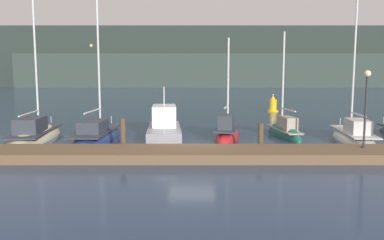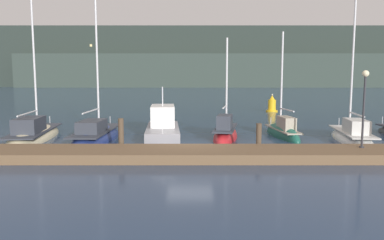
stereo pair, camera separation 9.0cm
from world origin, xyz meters
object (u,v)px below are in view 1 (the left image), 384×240
object	(u,v)px
sailboat_berth_7	(284,135)
sailboat_berth_8	(354,138)
sailboat_berth_6	(227,136)
dock_lamppost	(367,96)
sailboat_berth_4	(98,138)
sailboat_berth_3	(36,136)
channel_buoy	(273,105)
motorboat_berth_5	(165,134)

from	to	relation	value
sailboat_berth_7	sailboat_berth_8	size ratio (longest dim) A/B	0.74
sailboat_berth_6	dock_lamppost	world-z (taller)	sailboat_berth_6
sailboat_berth_4	sailboat_berth_7	world-z (taller)	sailboat_berth_4
sailboat_berth_3	sailboat_berth_6	world-z (taller)	sailboat_berth_3
sailboat_berth_8	sailboat_berth_6	bearing A→B (deg)	173.30
sailboat_berth_7	channel_buoy	bearing A→B (deg)	80.32
sailboat_berth_4	sailboat_berth_6	distance (m)	8.01
sailboat_berth_3	channel_buoy	xyz separation A→B (m)	(18.67, 17.64, 0.57)
sailboat_berth_3	sailboat_berth_8	size ratio (longest dim) A/B	0.97
sailboat_berth_4	motorboat_berth_5	distance (m)	4.09
sailboat_berth_3	channel_buoy	size ratio (longest dim) A/B	5.17
sailboat_berth_3	sailboat_berth_7	xyz separation A→B (m)	(15.79, 0.78, -0.02)
sailboat_berth_6	sailboat_berth_8	xyz separation A→B (m)	(7.58, -0.89, 0.02)
motorboat_berth_5	dock_lamppost	xyz separation A→B (m)	(10.04, -5.00, 2.63)
sailboat_berth_3	channel_buoy	distance (m)	25.69
sailboat_berth_3	dock_lamppost	xyz separation A→B (m)	(18.15, -5.31, 2.82)
sailboat_berth_3	motorboat_berth_5	bearing A→B (deg)	-2.20
sailboat_berth_4	channel_buoy	size ratio (longest dim) A/B	4.99
sailboat_berth_3	sailboat_berth_7	bearing A→B (deg)	2.82
sailboat_berth_7	dock_lamppost	size ratio (longest dim) A/B	2.03
sailboat_berth_6	dock_lamppost	distance (m)	8.62
sailboat_berth_8	motorboat_berth_5	bearing A→B (deg)	177.37
sailboat_berth_4	motorboat_berth_5	size ratio (longest dim) A/B	1.46
sailboat_berth_6	sailboat_berth_7	size ratio (longest dim) A/B	0.93
sailboat_berth_4	sailboat_berth_6	size ratio (longest dim) A/B	1.37
dock_lamppost	channel_buoy	bearing A→B (deg)	88.70
dock_lamppost	sailboat_berth_6	bearing A→B (deg)	138.85
sailboat_berth_7	channel_buoy	size ratio (longest dim) A/B	3.92
sailboat_berth_6	channel_buoy	distance (m)	18.82
sailboat_berth_6	channel_buoy	xyz separation A→B (m)	(6.66, 17.59, 0.57)
sailboat_berth_3	dock_lamppost	distance (m)	19.12
motorboat_berth_5	dock_lamppost	world-z (taller)	dock_lamppost
sailboat_berth_7	channel_buoy	world-z (taller)	sailboat_berth_7
sailboat_berth_6	sailboat_berth_7	world-z (taller)	sailboat_berth_7
sailboat_berth_6	channel_buoy	size ratio (longest dim) A/B	3.64
sailboat_berth_7	dock_lamppost	bearing A→B (deg)	-68.85
sailboat_berth_6	sailboat_berth_7	xyz separation A→B (m)	(3.78, 0.73, -0.03)
sailboat_berth_7	sailboat_berth_4	bearing A→B (deg)	-173.91
sailboat_berth_4	channel_buoy	xyz separation A→B (m)	(14.65, 18.12, 0.60)
sailboat_berth_3	dock_lamppost	bearing A→B (deg)	-16.31
channel_buoy	sailboat_berth_3	bearing A→B (deg)	-136.61
channel_buoy	dock_lamppost	size ratio (longest dim) A/B	0.52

